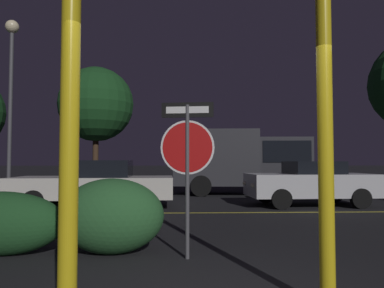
% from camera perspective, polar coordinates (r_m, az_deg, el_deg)
% --- Properties ---
extents(road_center_stripe, '(39.81, 0.12, 0.01)m').
position_cam_1_polar(road_center_stripe, '(10.30, -0.18, -10.44)').
color(road_center_stripe, gold).
rests_on(road_center_stripe, ground_plane).
extents(stop_sign, '(0.78, 0.14, 2.25)m').
position_cam_1_polar(stop_sign, '(5.42, -0.71, -0.72)').
color(stop_sign, '#4C4C51').
rests_on(stop_sign, ground_plane).
extents(yellow_pole_left, '(0.15, 0.15, 3.39)m').
position_cam_1_polar(yellow_pole_left, '(3.13, -18.15, 3.05)').
color(yellow_pole_left, yellow).
rests_on(yellow_pole_left, ground_plane).
extents(yellow_pole_right, '(0.14, 0.14, 3.49)m').
position_cam_1_polar(yellow_pole_right, '(3.80, 19.62, 2.86)').
color(yellow_pole_right, yellow).
rests_on(yellow_pole_right, ground_plane).
extents(hedge_bush_1, '(1.92, 0.79, 0.94)m').
position_cam_1_polar(hedge_bush_1, '(6.36, -27.22, -10.69)').
color(hedge_bush_1, '#1E4C23').
rests_on(hedge_bush_1, ground_plane).
extents(hedge_bush_2, '(1.58, 1.04, 1.13)m').
position_cam_1_polar(hedge_bush_2, '(5.90, -12.13, -10.66)').
color(hedge_bush_2, '#285B2D').
rests_on(hedge_bush_2, ground_plane).
extents(passing_car_2, '(4.89, 2.15, 1.43)m').
position_cam_1_polar(passing_car_2, '(11.81, -14.54, -5.87)').
color(passing_car_2, silver).
rests_on(passing_car_2, ground_plane).
extents(passing_car_3, '(4.02, 2.06, 1.40)m').
position_cam_1_polar(passing_car_3, '(12.48, 17.55, -5.65)').
color(passing_car_3, silver).
rests_on(passing_car_3, ground_plane).
extents(delivery_truck, '(5.78, 2.80, 2.72)m').
position_cam_1_polar(delivery_truck, '(16.17, 7.74, -2.25)').
color(delivery_truck, '#2D2D33').
rests_on(delivery_truck, ground_plane).
extents(street_lamp, '(0.54, 0.54, 7.19)m').
position_cam_1_polar(street_lamp, '(17.17, -25.85, 9.87)').
color(street_lamp, '#4C4C51').
rests_on(street_lamp, ground_plane).
extents(tree_1, '(4.17, 4.17, 6.69)m').
position_cam_1_polar(tree_1, '(21.77, -14.40, 5.85)').
color(tree_1, '#422D1E').
rests_on(tree_1, ground_plane).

